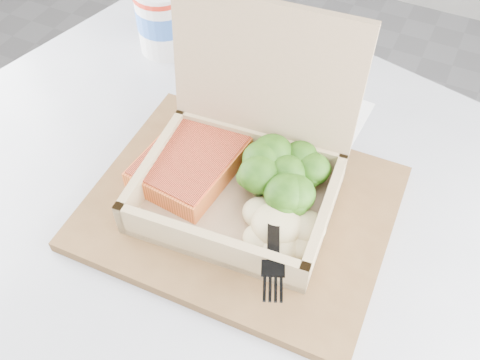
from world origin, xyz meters
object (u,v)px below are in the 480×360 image
at_px(takeout_container, 246,157).
at_px(paper_cup, 163,17).
at_px(cafe_table, 199,291).
at_px(serving_tray, 241,207).

relative_size(takeout_container, paper_cup, 2.27).
bearing_deg(paper_cup, cafe_table, -54.46).
distance_m(takeout_container, paper_cup, 0.31).
bearing_deg(cafe_table, serving_tray, 29.14).
bearing_deg(takeout_container, cafe_table, -133.97).
distance_m(cafe_table, serving_tray, 0.20).
bearing_deg(paper_cup, takeout_container, -41.51).
distance_m(cafe_table, takeout_container, 0.26).
xyz_separation_m(cafe_table, paper_cup, (-0.18, 0.26, 0.24)).
xyz_separation_m(serving_tray, paper_cup, (-0.24, 0.23, 0.05)).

